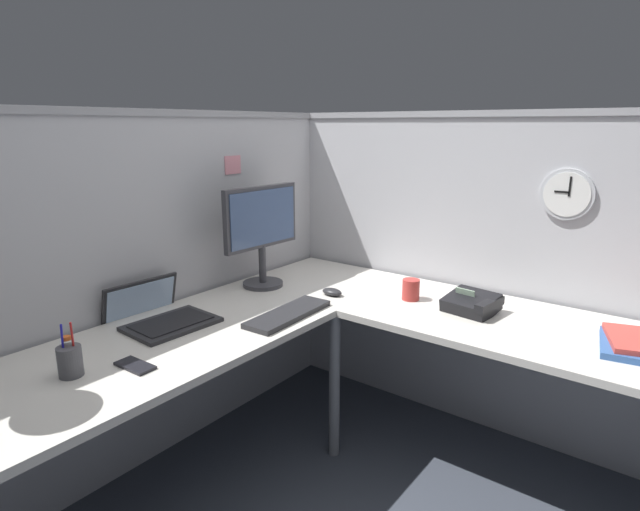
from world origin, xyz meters
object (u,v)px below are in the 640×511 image
object	(u,v)px
laptop	(158,315)
office_phone	(473,304)
computer_mouse	(332,292)
keyboard	(288,314)
wall_clock	(567,194)
book_stack	(635,344)
pen_cup	(70,361)
monitor	(262,228)
cell_phone	(135,366)
coffee_mug	(411,290)

from	to	relation	value
laptop	office_phone	bearing A→B (deg)	-48.68
computer_mouse	office_phone	xyz separation A→B (m)	(0.18, -0.61, 0.02)
keyboard	computer_mouse	size ratio (longest dim) A/B	4.13
wall_clock	book_stack	bearing A→B (deg)	-135.00
pen_cup	wall_clock	distance (m)	2.04
monitor	keyboard	world-z (taller)	monitor
computer_mouse	book_stack	world-z (taller)	book_stack
cell_phone	coffee_mug	bearing A→B (deg)	-21.26
computer_mouse	office_phone	size ratio (longest dim) A/B	0.45
monitor	computer_mouse	size ratio (longest dim) A/B	4.81
cell_phone	coffee_mug	world-z (taller)	coffee_mug
keyboard	book_stack	xyz separation A→B (m)	(0.50, -1.21, 0.01)
computer_mouse	office_phone	bearing A→B (deg)	-73.57
coffee_mug	keyboard	bearing A→B (deg)	148.73
laptop	book_stack	distance (m)	1.82
pen_cup	office_phone	world-z (taller)	pen_cup
pen_cup	cell_phone	size ratio (longest dim) A/B	1.25
wall_clock	office_phone	bearing A→B (deg)	143.02
cell_phone	office_phone	size ratio (longest dim) A/B	0.63
keyboard	cell_phone	world-z (taller)	keyboard
laptop	coffee_mug	xyz separation A→B (m)	(0.87, -0.71, 0.02)
pen_cup	monitor	bearing A→B (deg)	8.81
pen_cup	wall_clock	xyz separation A→B (m)	(1.68, -1.07, 0.44)
cell_phone	office_phone	xyz separation A→B (m)	(1.18, -0.70, 0.03)
keyboard	wall_clock	size ratio (longest dim) A/B	1.95
book_stack	coffee_mug	bearing A→B (deg)	89.65
monitor	coffee_mug	world-z (taller)	monitor
keyboard	book_stack	distance (m)	1.31
monitor	pen_cup	distance (m)	1.11
monitor	coffee_mug	bearing A→B (deg)	-69.28
laptop	pen_cup	size ratio (longest dim) A/B	2.20
pen_cup	cell_phone	xyz separation A→B (m)	(0.16, -0.11, -0.05)
laptop	pen_cup	xyz separation A→B (m)	(-0.46, -0.19, 0.03)
laptop	pen_cup	distance (m)	0.50
office_phone	laptop	bearing A→B (deg)	131.32
laptop	keyboard	distance (m)	0.54
computer_mouse	cell_phone	xyz separation A→B (m)	(-1.00, 0.09, -0.01)
coffee_mug	wall_clock	distance (m)	0.79
keyboard	coffee_mug	xyz separation A→B (m)	(0.51, -0.31, 0.04)
keyboard	wall_clock	distance (m)	1.30
computer_mouse	keyboard	bearing A→B (deg)	-177.36
coffee_mug	book_stack	bearing A→B (deg)	-90.35
laptop	coffee_mug	world-z (taller)	laptop
cell_phone	book_stack	world-z (taller)	book_stack
laptop	coffee_mug	size ratio (longest dim) A/B	4.13
cell_phone	book_stack	distance (m)	1.75
computer_mouse	coffee_mug	xyz separation A→B (m)	(0.17, -0.32, 0.03)
pen_cup	coffee_mug	size ratio (longest dim) A/B	1.88
laptop	pen_cup	world-z (taller)	pen_cup
computer_mouse	coffee_mug	size ratio (longest dim) A/B	1.08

